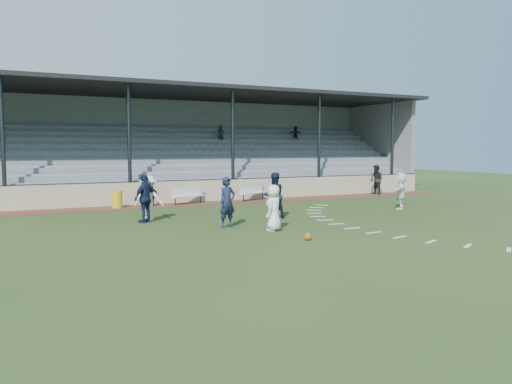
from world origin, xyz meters
TOP-DOWN VIEW (x-y plane):
  - ground at (0.00, 0.00)m, footprint 90.00×90.00m
  - cinder_track at (0.00, 10.50)m, footprint 34.00×2.00m
  - retaining_wall at (0.00, 11.55)m, footprint 34.00×0.18m
  - bench_left at (-0.14, 10.66)m, footprint 2.02×1.07m
  - bench_right at (3.85, 10.80)m, footprint 2.00×1.22m
  - trash_bin at (-3.93, 10.49)m, footprint 0.53×0.53m
  - football at (0.00, -1.37)m, footprint 0.24×0.24m
  - player_white_lead at (-0.08, 0.85)m, footprint 0.98×0.94m
  - player_navy_lead at (-1.33, 2.26)m, footprint 0.80×0.61m
  - player_navy_mid at (1.44, 3.66)m, footprint 1.00×0.80m
  - player_white_wing at (-3.57, 5.39)m, footprint 1.41×1.26m
  - player_navy_wing at (-3.83, 4.95)m, footprint 1.24×1.05m
  - player_white_back at (8.73, 3.88)m, footprint 1.63×1.55m
  - official at (12.73, 10.50)m, footprint 0.80×0.99m
  - sub_left_near at (-2.33, 10.58)m, footprint 0.42×0.29m
  - sub_left_far at (-2.14, 10.41)m, footprint 0.68×0.29m
  - sub_right at (5.21, 10.52)m, footprint 0.87×0.58m
  - grandstand at (0.00, 16.26)m, footprint 34.60×9.00m
  - penalty_arc at (4.12, 0.00)m, footprint 3.89×14.63m

SIDE VIEW (x-z plane):
  - ground at x=0.00m, z-range 0.00..0.00m
  - penalty_arc at x=4.12m, z-range 0.00..0.01m
  - cinder_track at x=0.00m, z-range 0.00..0.02m
  - football at x=0.00m, z-range 0.00..0.24m
  - trash_bin at x=-3.93m, z-range 0.02..0.87m
  - sub_left_near at x=-2.33m, z-range 0.02..1.13m
  - bench_left at x=-0.14m, z-range 0.11..1.06m
  - bench_right at x=3.85m, z-range 0.11..1.06m
  - sub_left_far at x=-2.14m, z-range 0.02..1.17m
  - retaining_wall at x=0.00m, z-range 0.00..1.20m
  - sub_right at x=5.21m, z-range 0.02..1.26m
  - player_white_lead at x=-0.08m, z-range 0.00..1.70m
  - player_white_back at x=8.73m, z-range 0.00..1.84m
  - player_white_wing at x=-3.57m, z-range 0.00..1.90m
  - player_navy_lead at x=-1.33m, z-range 0.00..1.94m
  - official at x=12.73m, z-range 0.02..1.95m
  - player_navy_wing at x=-3.83m, z-range 0.00..1.99m
  - player_navy_mid at x=1.44m, z-range 0.00..2.00m
  - grandstand at x=0.00m, z-range -1.10..5.51m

